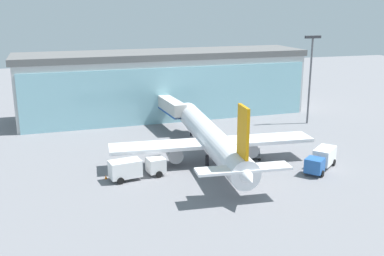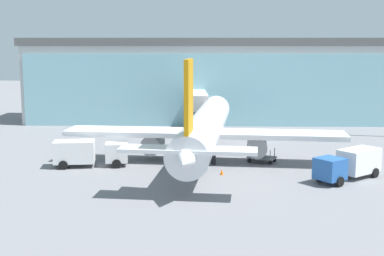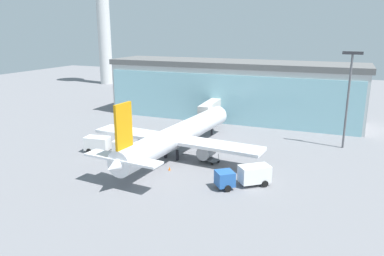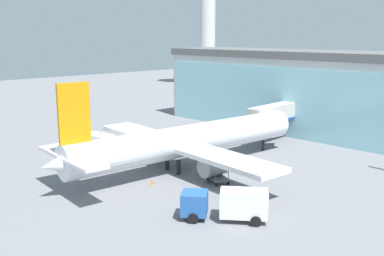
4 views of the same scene
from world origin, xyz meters
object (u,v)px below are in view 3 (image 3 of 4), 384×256
(airplane, at_px, (177,136))
(safety_cone_nose, at_px, (169,168))
(jet_bridge, at_px, (212,107))
(apron_light_mast, at_px, (349,91))
(baggage_cart, at_px, (210,159))
(catering_truck, at_px, (105,144))
(fuel_truck, at_px, (245,175))
(control_tower, at_px, (103,15))
(safety_cone_wingtip, at_px, (90,147))

(airplane, bearing_deg, safety_cone_nose, -160.44)
(jet_bridge, relative_size, apron_light_mast, 0.77)
(baggage_cart, xyz_separation_m, safety_cone_nose, (-4.22, -5.56, -0.23))
(catering_truck, distance_m, fuel_truck, 25.34)
(jet_bridge, bearing_deg, control_tower, 48.65)
(safety_cone_nose, bearing_deg, jet_bridge, 96.94)
(baggage_cart, relative_size, safety_cone_nose, 5.82)
(control_tower, bearing_deg, airplane, -46.73)
(catering_truck, relative_size, fuel_truck, 1.08)
(catering_truck, xyz_separation_m, fuel_truck, (25.05, -3.85, 0.00))
(baggage_cart, relative_size, safety_cone_wingtip, 5.82)
(jet_bridge, height_order, baggage_cart, jet_bridge)
(jet_bridge, xyz_separation_m, fuel_truck, (14.82, -27.12, -2.65))
(fuel_truck, height_order, baggage_cart, fuel_truck)
(control_tower, height_order, safety_cone_nose, control_tower)
(fuel_truck, bearing_deg, baggage_cart, -81.86)
(fuel_truck, height_order, safety_cone_wingtip, fuel_truck)
(control_tower, height_order, safety_cone_wingtip, control_tower)
(jet_bridge, xyz_separation_m, apron_light_mast, (26.01, -4.49, 5.82))
(fuel_truck, relative_size, safety_cone_wingtip, 12.72)
(airplane, bearing_deg, fuel_truck, -115.00)
(baggage_cart, bearing_deg, fuel_truck, 161.50)
(apron_light_mast, xyz_separation_m, catering_truck, (-36.25, -18.78, -8.46))
(jet_bridge, bearing_deg, apron_light_mast, -104.23)
(apron_light_mast, height_order, safety_cone_nose, apron_light_mast)
(fuel_truck, bearing_deg, catering_truck, -48.92)
(catering_truck, bearing_deg, fuel_truck, -17.90)
(fuel_truck, distance_m, baggage_cart, 9.99)
(safety_cone_nose, height_order, safety_cone_wingtip, same)
(jet_bridge, xyz_separation_m, safety_cone_nose, (3.17, -26.06, -3.84))
(fuel_truck, bearing_deg, safety_cone_nose, -45.36)
(fuel_truck, relative_size, baggage_cart, 2.18)
(apron_light_mast, height_order, fuel_truck, apron_light_mast)
(control_tower, relative_size, baggage_cart, 12.61)
(control_tower, xyz_separation_m, apron_light_mast, (84.43, -48.38, -14.66))
(airplane, bearing_deg, catering_truck, 111.27)
(fuel_truck, bearing_deg, apron_light_mast, -156.52)
(apron_light_mast, xyz_separation_m, baggage_cart, (-18.62, -16.01, -9.43))
(safety_cone_nose, bearing_deg, fuel_truck, -5.17)
(control_tower, height_order, apron_light_mast, control_tower)
(catering_truck, bearing_deg, apron_light_mast, 18.22)
(apron_light_mast, distance_m, baggage_cart, 26.31)
(airplane, height_order, safety_cone_nose, airplane)
(airplane, distance_m, fuel_truck, 15.47)
(jet_bridge, xyz_separation_m, control_tower, (-58.42, 43.89, 20.47))
(catering_truck, relative_size, safety_cone_wingtip, 13.74)
(catering_truck, xyz_separation_m, safety_cone_wingtip, (-3.74, 0.90, -1.19))
(control_tower, relative_size, airplane, 1.15)
(airplane, bearing_deg, jet_bridge, 8.10)
(catering_truck, distance_m, safety_cone_nose, 13.75)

